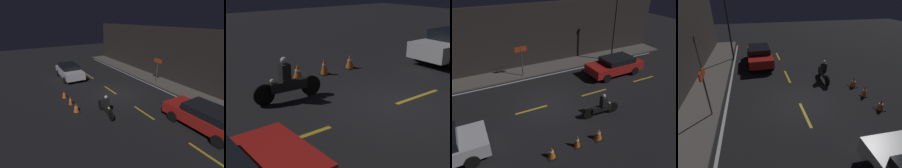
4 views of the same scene
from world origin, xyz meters
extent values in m
plane|color=black|center=(0.00, 0.00, 0.00)|extent=(56.00, 56.00, 0.00)
cube|color=gold|center=(-1.00, 0.00, 0.00)|extent=(2.00, 0.14, 0.01)
cube|color=gold|center=(3.50, 0.00, 0.00)|extent=(2.00, 0.14, 0.01)
cylinder|color=black|center=(-4.65, -2.89, 0.32)|extent=(0.64, 0.19, 0.64)
cylinder|color=black|center=(5.16, 0.82, 0.33)|extent=(0.66, 0.19, 0.66)
cylinder|color=black|center=(3.20, -2.36, 0.33)|extent=(0.66, 0.12, 0.66)
cylinder|color=black|center=(1.62, -2.25, 0.33)|extent=(0.67, 0.14, 0.66)
cube|color=black|center=(2.41, -2.30, 0.48)|extent=(1.23, 0.32, 0.30)
sphere|color=#F2EABF|center=(2.92, -2.34, 0.71)|extent=(0.14, 0.14, 0.14)
cube|color=black|center=(2.51, -2.31, 0.91)|extent=(0.30, 0.38, 0.55)
sphere|color=silver|center=(2.51, -2.31, 1.29)|extent=(0.22, 0.22, 0.22)
cube|color=black|center=(-1.41, -3.91, 0.01)|extent=(0.46, 0.46, 0.03)
cone|color=orange|center=(-1.41, -3.91, 0.31)|extent=(0.35, 0.35, 0.55)
cylinder|color=white|center=(-1.41, -3.91, 0.33)|extent=(0.19, 0.19, 0.07)
cube|color=black|center=(-0.05, -3.84, 0.01)|extent=(0.38, 0.38, 0.03)
cone|color=orange|center=(-0.05, -3.84, 0.35)|extent=(0.30, 0.30, 0.65)
cylinder|color=white|center=(-0.05, -3.84, 0.39)|extent=(0.16, 0.16, 0.08)
cube|color=black|center=(1.16, -3.85, 0.01)|extent=(0.51, 0.51, 0.03)
cone|color=orange|center=(1.16, -3.85, 0.33)|extent=(0.39, 0.39, 0.60)
cylinder|color=white|center=(1.16, -3.85, 0.36)|extent=(0.22, 0.22, 0.07)
camera|label=1|loc=(11.21, -6.98, 5.91)|focal=28.00mm
camera|label=2|loc=(6.76, 5.82, 3.65)|focal=50.00mm
camera|label=3|loc=(-4.10, -10.50, 7.70)|focal=35.00mm
camera|label=4|loc=(-7.65, 2.21, 5.45)|focal=28.00mm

